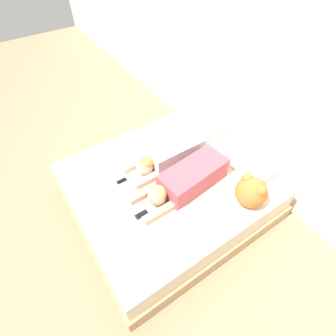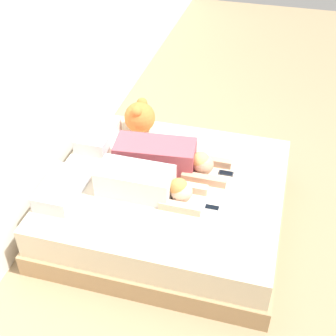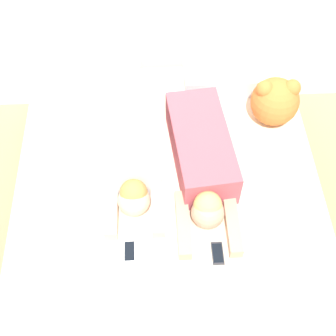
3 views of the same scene
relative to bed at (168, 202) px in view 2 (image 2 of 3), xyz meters
The scene contains 10 objects.
ground_plane 0.23m from the bed, ahead, with size 12.00×12.00×0.00m, color #9E8460.
wall_back 1.57m from the bed, 90.00° to the left, with size 12.00×0.06×2.60m.
bed is the anchor object (origin of this frame).
pillow_head_left 0.95m from the bed, 116.58° to the left, with size 0.51×0.29×0.14m.
pillow_head_right 0.95m from the bed, 63.42° to the left, with size 0.51×0.29×0.14m.
person_left 0.42m from the bed, 145.01° to the left, with size 0.33×0.89×0.23m.
person_right 0.41m from the bed, 21.63° to the left, with size 0.38×1.03×0.23m.
cell_phone_left 0.54m from the bed, 117.71° to the right, with size 0.06×0.13×0.01m.
cell_phone_right 0.58m from the bed, 62.59° to the right, with size 0.06×0.13×0.01m.
plush_toy 0.93m from the bed, 34.50° to the left, with size 0.30×0.30×0.32m.
Camera 2 is at (-2.96, -0.81, 3.07)m, focal length 50.00 mm.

